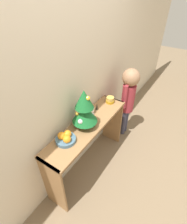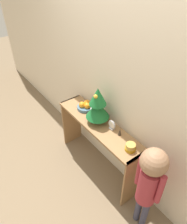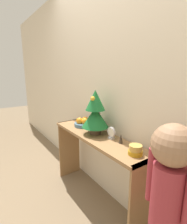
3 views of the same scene
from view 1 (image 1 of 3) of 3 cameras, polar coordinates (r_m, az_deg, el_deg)
The scene contains 9 objects.
ground_plane at distance 2.51m, azimuth 1.69°, elevation -18.70°, with size 12.00×12.00×0.00m, color #7A664C.
back_wall at distance 1.81m, azimuth -7.62°, elevation 9.79°, with size 7.00×0.05×2.50m, color beige.
console_table at distance 2.10m, azimuth -1.77°, elevation -7.60°, with size 1.28×0.32×0.77m.
mini_tree at distance 1.81m, azimuth -3.01°, elevation 0.96°, with size 0.27×0.27×0.46m.
fruit_bowl at distance 1.79m, azimuth -9.12°, elevation -8.38°, with size 0.21×0.21×0.11m.
singing_bowl at distance 2.31m, azimuth 5.44°, elevation 3.95°, with size 0.11×0.11×0.08m.
desk_clock at distance 2.07m, azimuth -0.59°, elevation 0.33°, with size 0.10×0.04×0.12m.
figurine at distance 2.17m, azimuth 1.12°, elevation 1.78°, with size 0.04×0.04×0.09m.
child_figure at distance 2.58m, azimuth 11.47°, elevation 6.10°, with size 0.30×0.24×1.14m.
Camera 1 is at (-1.20, -0.70, 2.09)m, focal length 28.00 mm.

